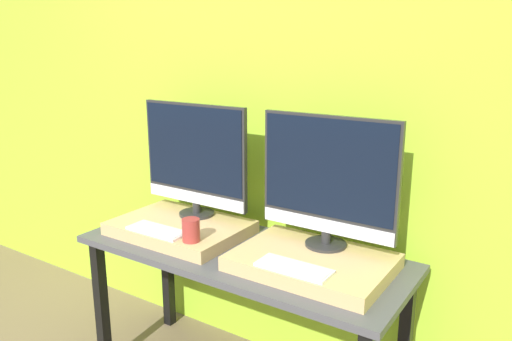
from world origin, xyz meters
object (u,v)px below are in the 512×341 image
object	(u,v)px
monitor_left	(195,157)
monitor_right	(328,179)
mug	(191,230)
keyboard_left	(157,230)
keyboard_right	(294,268)

from	to	relation	value
monitor_left	monitor_right	bearing A→B (deg)	0.00
monitor_left	mug	size ratio (longest dim) A/B	5.92
monitor_left	keyboard_left	world-z (taller)	monitor_left
monitor_left	monitor_right	xyz separation A→B (m)	(0.70, 0.00, 0.00)
monitor_right	keyboard_right	world-z (taller)	monitor_right
mug	monitor_left	bearing A→B (deg)	126.06
mug	monitor_right	bearing A→B (deg)	28.50
monitor_right	keyboard_right	bearing A→B (deg)	-90.00
monitor_left	monitor_right	distance (m)	0.70
keyboard_left	keyboard_right	bearing A→B (deg)	0.00
monitor_left	keyboard_right	xyz separation A→B (m)	(0.70, -0.27, -0.28)
monitor_left	keyboard_left	size ratio (longest dim) A/B	2.03
mug	keyboard_right	world-z (taller)	mug
keyboard_right	mug	bearing A→B (deg)	180.00
monitor_left	keyboard_left	bearing A→B (deg)	-90.00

